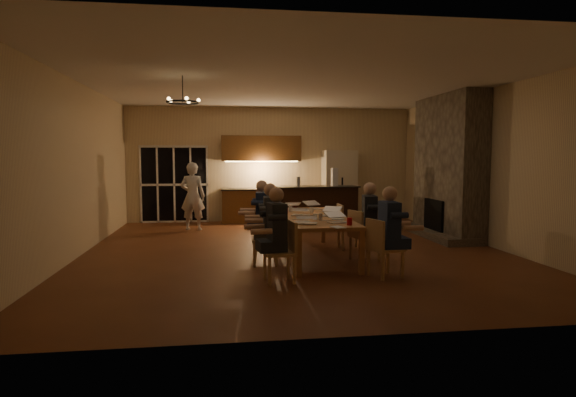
# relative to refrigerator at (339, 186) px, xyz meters

# --- Properties ---
(floor) EXTENTS (9.00, 9.00, 0.00)m
(floor) POSITION_rel_refrigerator_xyz_m (-1.90, -4.15, -1.00)
(floor) COLOR brown
(floor) RESTS_ON ground
(back_wall) EXTENTS (8.00, 0.04, 3.20)m
(back_wall) POSITION_rel_refrigerator_xyz_m (-1.90, 0.37, 0.60)
(back_wall) COLOR beige
(back_wall) RESTS_ON ground
(left_wall) EXTENTS (0.04, 9.00, 3.20)m
(left_wall) POSITION_rel_refrigerator_xyz_m (-5.92, -4.15, 0.60)
(left_wall) COLOR beige
(left_wall) RESTS_ON ground
(right_wall) EXTENTS (0.04, 9.00, 3.20)m
(right_wall) POSITION_rel_refrigerator_xyz_m (2.12, -4.15, 0.60)
(right_wall) COLOR beige
(right_wall) RESTS_ON ground
(ceiling) EXTENTS (8.00, 9.00, 0.04)m
(ceiling) POSITION_rel_refrigerator_xyz_m (-1.90, -4.15, 2.22)
(ceiling) COLOR white
(ceiling) RESTS_ON back_wall
(french_doors) EXTENTS (1.86, 0.08, 2.10)m
(french_doors) POSITION_rel_refrigerator_xyz_m (-4.60, 0.32, 0.05)
(french_doors) COLOR black
(french_doors) RESTS_ON ground
(fireplace) EXTENTS (0.58, 2.50, 3.20)m
(fireplace) POSITION_rel_refrigerator_xyz_m (1.80, -2.95, 0.60)
(fireplace) COLOR #6C6355
(fireplace) RESTS_ON ground
(kitchenette) EXTENTS (2.24, 0.68, 2.40)m
(kitchenette) POSITION_rel_refrigerator_xyz_m (-2.20, 0.05, 0.20)
(kitchenette) COLOR brown
(kitchenette) RESTS_ON ground
(refrigerator) EXTENTS (0.90, 0.68, 2.00)m
(refrigerator) POSITION_rel_refrigerator_xyz_m (0.00, 0.00, 0.00)
(refrigerator) COLOR beige
(refrigerator) RESTS_ON ground
(dining_table) EXTENTS (1.10, 2.96, 0.75)m
(dining_table) POSITION_rel_refrigerator_xyz_m (-1.65, -4.75, -0.62)
(dining_table) COLOR #BA794A
(dining_table) RESTS_ON ground
(bar_island) EXTENTS (2.14, 0.83, 1.08)m
(bar_island) POSITION_rel_refrigerator_xyz_m (-0.91, -1.34, -0.46)
(bar_island) COLOR black
(bar_island) RESTS_ON ground
(chair_left_near) EXTENTS (0.48, 0.48, 0.89)m
(chair_left_near) POSITION_rel_refrigerator_xyz_m (-2.48, -6.43, -0.55)
(chair_left_near) COLOR tan
(chair_left_near) RESTS_ON ground
(chair_left_mid) EXTENTS (0.46, 0.46, 0.89)m
(chair_left_mid) POSITION_rel_refrigerator_xyz_m (-2.58, -5.28, -0.55)
(chair_left_mid) COLOR tan
(chair_left_mid) RESTS_ON ground
(chair_left_far) EXTENTS (0.50, 0.50, 0.89)m
(chair_left_far) POSITION_rel_refrigerator_xyz_m (-2.48, -4.19, -0.55)
(chair_left_far) COLOR tan
(chair_left_far) RESTS_ON ground
(chair_right_near) EXTENTS (0.55, 0.55, 0.89)m
(chair_right_near) POSITION_rel_refrigerator_xyz_m (-0.84, -6.35, -0.55)
(chair_right_near) COLOR tan
(chair_right_near) RESTS_ON ground
(chair_right_mid) EXTENTS (0.55, 0.55, 0.89)m
(chair_right_mid) POSITION_rel_refrigerator_xyz_m (-0.81, -5.18, -0.55)
(chair_right_mid) COLOR tan
(chair_right_mid) RESTS_ON ground
(chair_right_far) EXTENTS (0.44, 0.44, 0.89)m
(chair_right_far) POSITION_rel_refrigerator_xyz_m (-0.80, -4.13, -0.55)
(chair_right_far) COLOR tan
(chair_right_far) RESTS_ON ground
(person_left_near) EXTENTS (0.68, 0.68, 1.38)m
(person_left_near) POSITION_rel_refrigerator_xyz_m (-2.50, -6.34, -0.31)
(person_left_near) COLOR #23262D
(person_left_near) RESTS_ON ground
(person_right_near) EXTENTS (0.61, 0.61, 1.38)m
(person_right_near) POSITION_rel_refrigerator_xyz_m (-0.79, -6.35, -0.31)
(person_right_near) COLOR #1C2D48
(person_right_near) RESTS_ON ground
(person_left_mid) EXTENTS (0.63, 0.63, 1.38)m
(person_left_mid) POSITION_rel_refrigerator_xyz_m (-2.49, -5.25, -0.31)
(person_left_mid) COLOR #3C4347
(person_left_mid) RESTS_ON ground
(person_right_mid) EXTENTS (0.69, 0.69, 1.38)m
(person_right_mid) POSITION_rel_refrigerator_xyz_m (-0.75, -5.22, -0.31)
(person_right_mid) COLOR #23262D
(person_right_mid) RESTS_ON ground
(person_left_far) EXTENTS (0.66, 0.66, 1.38)m
(person_left_far) POSITION_rel_refrigerator_xyz_m (-2.54, -4.18, -0.31)
(person_left_far) COLOR #1C2D48
(person_left_far) RESTS_ON ground
(standing_person) EXTENTS (0.69, 0.53, 1.69)m
(standing_person) POSITION_rel_refrigerator_xyz_m (-4.02, -1.17, -0.15)
(standing_person) COLOR silver
(standing_person) RESTS_ON ground
(chandelier) EXTENTS (0.56, 0.56, 0.03)m
(chandelier) POSITION_rel_refrigerator_xyz_m (-3.94, -4.78, 1.75)
(chandelier) COLOR black
(chandelier) RESTS_ON ceiling
(laptop_a) EXTENTS (0.38, 0.35, 0.23)m
(laptop_a) POSITION_rel_refrigerator_xyz_m (-1.94, -5.73, -0.14)
(laptop_a) COLOR silver
(laptop_a) RESTS_ON dining_table
(laptop_b) EXTENTS (0.39, 0.36, 0.23)m
(laptop_b) POSITION_rel_refrigerator_xyz_m (-1.41, -5.67, -0.14)
(laptop_b) COLOR silver
(laptop_b) RESTS_ON dining_table
(laptop_c) EXTENTS (0.39, 0.37, 0.23)m
(laptop_c) POSITION_rel_refrigerator_xyz_m (-1.87, -4.64, -0.14)
(laptop_c) COLOR silver
(laptop_c) RESTS_ON dining_table
(laptop_d) EXTENTS (0.42, 0.40, 0.23)m
(laptop_d) POSITION_rel_refrigerator_xyz_m (-1.35, -4.83, -0.14)
(laptop_d) COLOR silver
(laptop_d) RESTS_ON dining_table
(laptop_e) EXTENTS (0.34, 0.31, 0.23)m
(laptop_e) POSITION_rel_refrigerator_xyz_m (-1.90, -3.60, -0.14)
(laptop_e) COLOR silver
(laptop_e) RESTS_ON dining_table
(laptop_f) EXTENTS (0.41, 0.39, 0.23)m
(laptop_f) POSITION_rel_refrigerator_xyz_m (-1.42, -3.68, -0.14)
(laptop_f) COLOR silver
(laptop_f) RESTS_ON dining_table
(mug_front) EXTENTS (0.08, 0.08, 0.10)m
(mug_front) POSITION_rel_refrigerator_xyz_m (-1.71, -5.25, -0.20)
(mug_front) COLOR white
(mug_front) RESTS_ON dining_table
(mug_mid) EXTENTS (0.08, 0.08, 0.10)m
(mug_mid) POSITION_rel_refrigerator_xyz_m (-1.58, -4.20, -0.20)
(mug_mid) COLOR white
(mug_mid) RESTS_ON dining_table
(mug_back) EXTENTS (0.07, 0.07, 0.10)m
(mug_back) POSITION_rel_refrigerator_xyz_m (-1.96, -3.98, -0.20)
(mug_back) COLOR white
(mug_back) RESTS_ON dining_table
(redcup_near) EXTENTS (0.08, 0.08, 0.12)m
(redcup_near) POSITION_rel_refrigerator_xyz_m (-1.31, -5.98, -0.19)
(redcup_near) COLOR #AF0B10
(redcup_near) RESTS_ON dining_table
(redcup_mid) EXTENTS (0.08, 0.08, 0.12)m
(redcup_mid) POSITION_rel_refrigerator_xyz_m (-2.11, -4.38, -0.19)
(redcup_mid) COLOR #AF0B10
(redcup_mid) RESTS_ON dining_table
(can_silver) EXTENTS (0.07, 0.07, 0.12)m
(can_silver) POSITION_rel_refrigerator_xyz_m (-1.65, -5.38, -0.19)
(can_silver) COLOR #B2B2B7
(can_silver) RESTS_ON dining_table
(can_cola) EXTENTS (0.07, 0.07, 0.12)m
(can_cola) POSITION_rel_refrigerator_xyz_m (-1.77, -3.32, -0.19)
(can_cola) COLOR #3F0F0C
(can_cola) RESTS_ON dining_table
(can_right) EXTENTS (0.06, 0.06, 0.12)m
(can_right) POSITION_rel_refrigerator_xyz_m (-1.30, -4.46, -0.19)
(can_right) COLOR #B2B2B7
(can_right) RESTS_ON dining_table
(plate_near) EXTENTS (0.23, 0.23, 0.02)m
(plate_near) POSITION_rel_refrigerator_xyz_m (-1.32, -5.29, -0.24)
(plate_near) COLOR white
(plate_near) RESTS_ON dining_table
(plate_left) EXTENTS (0.28, 0.28, 0.02)m
(plate_left) POSITION_rel_refrigerator_xyz_m (-2.00, -5.58, -0.24)
(plate_left) COLOR white
(plate_left) RESTS_ON dining_table
(plate_far) EXTENTS (0.25, 0.25, 0.02)m
(plate_far) POSITION_rel_refrigerator_xyz_m (-1.19, -3.95, -0.24)
(plate_far) COLOR white
(plate_far) RESTS_ON dining_table
(notepad) EXTENTS (0.23, 0.27, 0.01)m
(notepad) POSITION_rel_refrigerator_xyz_m (-1.55, -6.21, -0.24)
(notepad) COLOR white
(notepad) RESTS_ON dining_table
(bar_bottle) EXTENTS (0.08, 0.08, 0.24)m
(bar_bottle) POSITION_rel_refrigerator_xyz_m (-1.38, -1.32, 0.20)
(bar_bottle) COLOR #99999E
(bar_bottle) RESTS_ON bar_island
(bar_blender) EXTENTS (0.16, 0.16, 0.46)m
(bar_blender) POSITION_rel_refrigerator_xyz_m (-0.45, -1.30, 0.31)
(bar_blender) COLOR silver
(bar_blender) RESTS_ON bar_island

